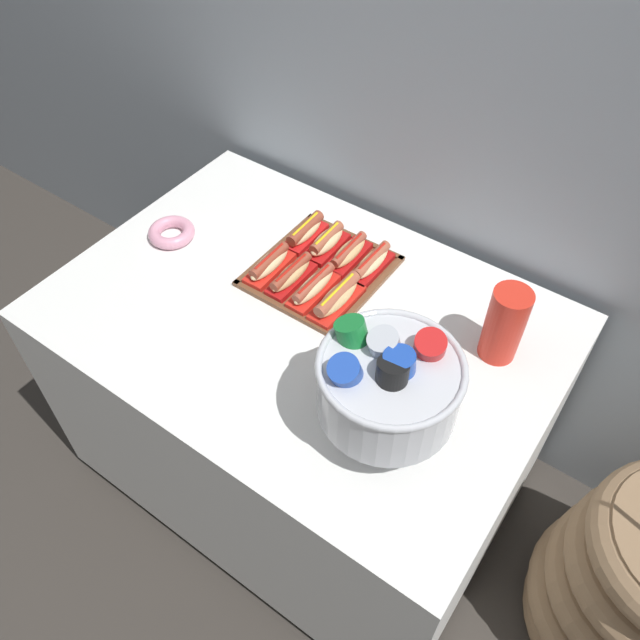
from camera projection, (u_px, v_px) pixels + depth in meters
ground_plane at (307, 464)px, 2.26m from camera, size 10.00×10.00×0.00m
back_wall at (429, 44)px, 1.58m from camera, size 6.00×0.10×2.60m
buffet_table at (305, 397)px, 1.95m from camera, size 1.31×0.92×0.79m
serving_tray at (320, 272)px, 1.77m from camera, size 0.33×0.36×0.01m
hot_dog_0 at (269, 264)px, 1.75m from camera, size 0.07×0.17×0.06m
hot_dog_1 at (291, 275)px, 1.72m from camera, size 0.06×0.17×0.06m
hot_dog_2 at (314, 287)px, 1.69m from camera, size 0.06×0.17×0.06m
hot_dog_3 at (337, 298)px, 1.66m from camera, size 0.07×0.18×0.06m
hot_dog_4 at (305, 232)px, 1.83m from camera, size 0.07×0.16×0.06m
hot_dog_5 at (327, 242)px, 1.80m from camera, size 0.07×0.15×0.06m
hot_dog_6 at (349, 253)px, 1.78m from camera, size 0.07×0.16×0.06m
hot_dog_7 at (371, 264)px, 1.75m from camera, size 0.06×0.16×0.06m
punch_bowl at (388, 384)px, 1.32m from camera, size 0.31×0.31×0.27m
cup_stack at (505, 324)px, 1.51m from camera, size 0.09×0.09×0.21m
donut at (172, 232)px, 1.86m from camera, size 0.14×0.14×0.04m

